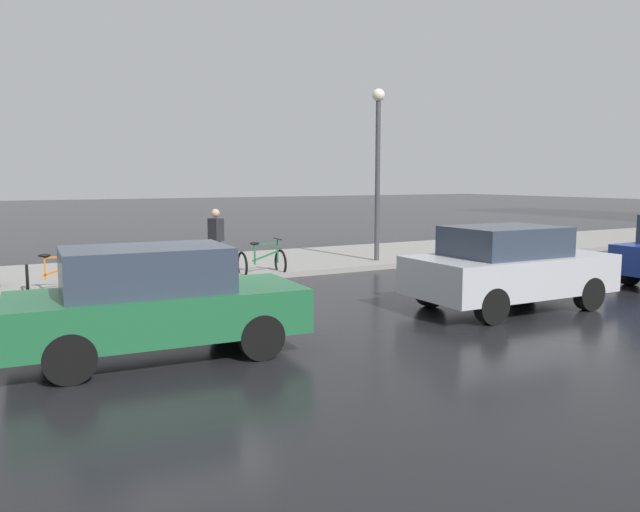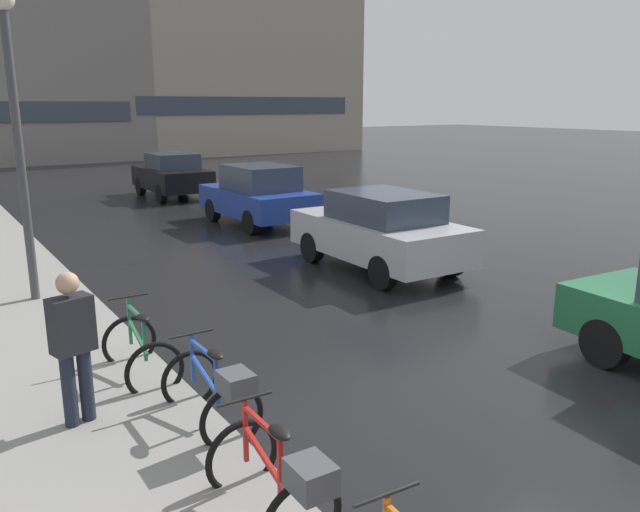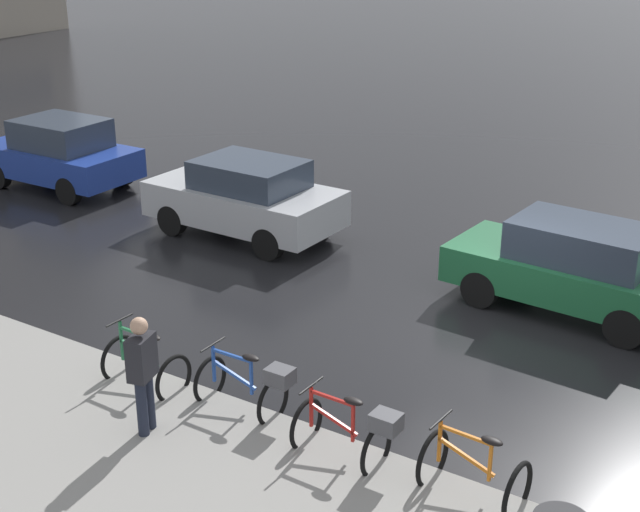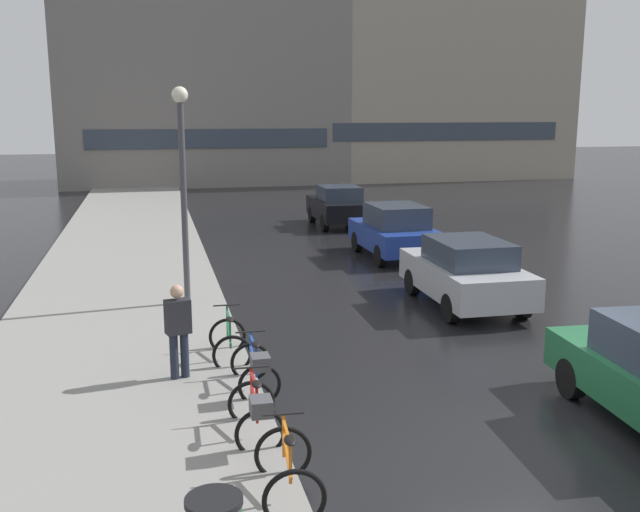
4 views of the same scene
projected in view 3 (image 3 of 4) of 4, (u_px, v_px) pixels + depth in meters
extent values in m
plane|color=black|center=(470.00, 338.00, 14.00)|extent=(140.00, 140.00, 0.00)
torus|color=black|center=(432.00, 459.00, 10.36)|extent=(0.72, 0.11, 0.72)
torus|color=black|center=(517.00, 492.00, 9.78)|extent=(0.72, 0.11, 0.72)
cube|color=orange|center=(490.00, 462.00, 9.88)|extent=(0.04, 0.04, 0.49)
cube|color=orange|center=(440.00, 441.00, 10.22)|extent=(0.04, 0.04, 0.54)
cube|color=orange|center=(466.00, 435.00, 9.97)|extent=(0.08, 0.64, 0.04)
cube|color=orange|center=(466.00, 457.00, 10.06)|extent=(0.08, 0.73, 0.26)
ellipsoid|color=black|center=(492.00, 441.00, 9.77)|extent=(0.16, 0.27, 0.07)
cylinder|color=black|center=(441.00, 420.00, 10.11)|extent=(0.50, 0.06, 0.03)
torus|color=black|center=(306.00, 424.00, 11.07)|extent=(0.69, 0.07, 0.69)
torus|color=black|center=(376.00, 450.00, 10.55)|extent=(0.69, 0.07, 0.69)
cube|color=red|center=(353.00, 423.00, 10.62)|extent=(0.04, 0.04, 0.53)
cube|color=red|center=(311.00, 407.00, 10.93)|extent=(0.04, 0.04, 0.55)
cube|color=red|center=(332.00, 398.00, 10.69)|extent=(0.05, 0.60, 0.04)
cube|color=red|center=(334.00, 419.00, 10.78)|extent=(0.05, 0.69, 0.25)
ellipsoid|color=black|center=(353.00, 401.00, 10.51)|extent=(0.15, 0.26, 0.07)
cylinder|color=black|center=(311.00, 386.00, 10.82)|extent=(0.50, 0.04, 0.03)
cube|color=#4C4C51|center=(386.00, 422.00, 10.33)|extent=(0.29, 0.35, 0.22)
torus|color=black|center=(210.00, 380.00, 12.11)|extent=(0.68, 0.06, 0.68)
torus|color=black|center=(273.00, 402.00, 11.58)|extent=(0.68, 0.06, 0.68)
cube|color=#234CA8|center=(251.00, 377.00, 11.66)|extent=(0.04, 0.04, 0.51)
cube|color=#234CA8|center=(214.00, 364.00, 11.97)|extent=(0.04, 0.04, 0.54)
cube|color=#234CA8|center=(232.00, 355.00, 11.73)|extent=(0.04, 0.63, 0.04)
cube|color=#234CA8|center=(234.00, 375.00, 11.82)|extent=(0.04, 0.72, 0.26)
ellipsoid|color=black|center=(251.00, 358.00, 11.55)|extent=(0.14, 0.26, 0.07)
cylinder|color=black|center=(213.00, 345.00, 11.86)|extent=(0.50, 0.03, 0.03)
cube|color=#4C4C51|center=(280.00, 376.00, 11.37)|extent=(0.28, 0.34, 0.22)
torus|color=black|center=(119.00, 358.00, 12.66)|extent=(0.70, 0.08, 0.70)
torus|color=black|center=(174.00, 379.00, 12.12)|extent=(0.70, 0.08, 0.70)
cube|color=#237042|center=(154.00, 356.00, 12.20)|extent=(0.04, 0.04, 0.51)
cube|color=#237042|center=(121.00, 341.00, 12.51)|extent=(0.04, 0.04, 0.60)
cube|color=#237042|center=(136.00, 333.00, 12.26)|extent=(0.05, 0.63, 0.04)
cube|color=#237042|center=(139.00, 353.00, 12.37)|extent=(0.06, 0.71, 0.26)
ellipsoid|color=black|center=(153.00, 337.00, 12.09)|extent=(0.15, 0.26, 0.07)
cylinder|color=black|center=(120.00, 320.00, 12.39)|extent=(0.50, 0.04, 0.03)
cube|color=#1E6038|center=(569.00, 275.00, 14.75)|extent=(1.95, 4.08, 0.62)
cube|color=#2D3847|center=(582.00, 242.00, 14.43)|extent=(1.53, 2.30, 0.62)
cylinder|color=black|center=(480.00, 289.00, 14.99)|extent=(0.26, 0.65, 0.64)
cylinder|color=black|center=(518.00, 262.00, 16.10)|extent=(0.26, 0.65, 0.64)
cylinder|color=black|center=(625.00, 328.00, 13.63)|extent=(0.26, 0.65, 0.64)
cube|color=#B2B5BA|center=(244.00, 203.00, 18.10)|extent=(1.96, 3.99, 0.72)
cube|color=#2D3847|center=(250.00, 174.00, 17.78)|extent=(1.58, 2.10, 0.56)
cylinder|color=black|center=(172.00, 220.00, 18.22)|extent=(0.23, 0.64, 0.64)
cylinder|color=black|center=(225.00, 199.00, 19.52)|extent=(0.23, 0.64, 0.64)
cylinder|color=black|center=(268.00, 244.00, 16.96)|extent=(0.23, 0.64, 0.64)
cylinder|color=black|center=(317.00, 219.00, 18.25)|extent=(0.23, 0.64, 0.64)
cube|color=navy|center=(59.00, 160.00, 21.17)|extent=(1.92, 3.81, 0.67)
cube|color=#2D3847|center=(61.00, 134.00, 20.84)|extent=(1.57, 2.01, 0.67)
cylinder|color=black|center=(53.00, 159.00, 22.54)|extent=(0.23, 0.64, 0.64)
cylinder|color=black|center=(69.00, 191.00, 20.05)|extent=(0.23, 0.64, 0.64)
cylinder|color=black|center=(122.00, 173.00, 21.38)|extent=(0.23, 0.64, 0.64)
cylinder|color=#1E2333|center=(142.00, 413.00, 11.11)|extent=(0.14, 0.14, 0.91)
cylinder|color=#1E2333|center=(149.00, 405.00, 11.27)|extent=(0.14, 0.14, 0.91)
cube|color=#232328|center=(142.00, 357.00, 10.92)|extent=(0.45, 0.33, 0.57)
sphere|color=tan|center=(139.00, 326.00, 10.76)|extent=(0.22, 0.22, 0.22)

